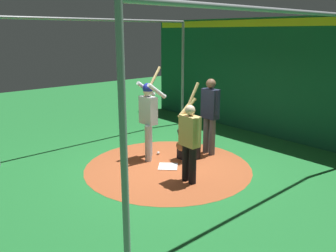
{
  "coord_description": "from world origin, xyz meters",
  "views": [
    {
      "loc": [
        4.73,
        5.42,
        2.92
      ],
      "look_at": [
        0.0,
        0.0,
        0.95
      ],
      "focal_mm": 36.85,
      "sensor_mm": 36.0,
      "label": 1
    }
  ],
  "objects_px": {
    "batter": "(149,113)",
    "catcher": "(188,144)",
    "baseball_0": "(158,153)",
    "home_plate": "(168,166)",
    "visitor": "(190,138)",
    "umpire": "(210,112)"
  },
  "relations": [
    {
      "from": "home_plate",
      "to": "visitor",
      "type": "bearing_deg",
      "value": 77.53
    },
    {
      "from": "home_plate",
      "to": "visitor",
      "type": "relative_size",
      "value": 0.21
    },
    {
      "from": "home_plate",
      "to": "umpire",
      "type": "bearing_deg",
      "value": -179.99
    },
    {
      "from": "home_plate",
      "to": "batter",
      "type": "relative_size",
      "value": 0.2
    },
    {
      "from": "batter",
      "to": "visitor",
      "type": "bearing_deg",
      "value": 82.08
    },
    {
      "from": "batter",
      "to": "home_plate",
      "type": "bearing_deg",
      "value": 87.7
    },
    {
      "from": "umpire",
      "to": "baseball_0",
      "type": "relative_size",
      "value": 25.14
    },
    {
      "from": "batter",
      "to": "baseball_0",
      "type": "distance_m",
      "value": 1.11
    },
    {
      "from": "batter",
      "to": "catcher",
      "type": "bearing_deg",
      "value": 134.0
    },
    {
      "from": "home_plate",
      "to": "baseball_0",
      "type": "height_order",
      "value": "baseball_0"
    },
    {
      "from": "home_plate",
      "to": "baseball_0",
      "type": "distance_m",
      "value": 0.83
    },
    {
      "from": "home_plate",
      "to": "visitor",
      "type": "height_order",
      "value": "visitor"
    },
    {
      "from": "catcher",
      "to": "baseball_0",
      "type": "relative_size",
      "value": 13.06
    },
    {
      "from": "home_plate",
      "to": "batter",
      "type": "height_order",
      "value": "batter"
    },
    {
      "from": "umpire",
      "to": "visitor",
      "type": "xyz_separation_m",
      "value": [
        1.53,
        0.87,
        -0.14
      ]
    },
    {
      "from": "baseball_0",
      "to": "home_plate",
      "type": "bearing_deg",
      "value": 65.73
    },
    {
      "from": "home_plate",
      "to": "batter",
      "type": "distance_m",
      "value": 1.31
    },
    {
      "from": "umpire",
      "to": "catcher",
      "type": "bearing_deg",
      "value": -5.14
    },
    {
      "from": "baseball_0",
      "to": "catcher",
      "type": "bearing_deg",
      "value": 114.79
    },
    {
      "from": "umpire",
      "to": "visitor",
      "type": "relative_size",
      "value": 0.95
    },
    {
      "from": "home_plate",
      "to": "batter",
      "type": "bearing_deg",
      "value": -92.3
    },
    {
      "from": "home_plate",
      "to": "batter",
      "type": "xyz_separation_m",
      "value": [
        -0.03,
        -0.72,
        1.09
      ]
    }
  ]
}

